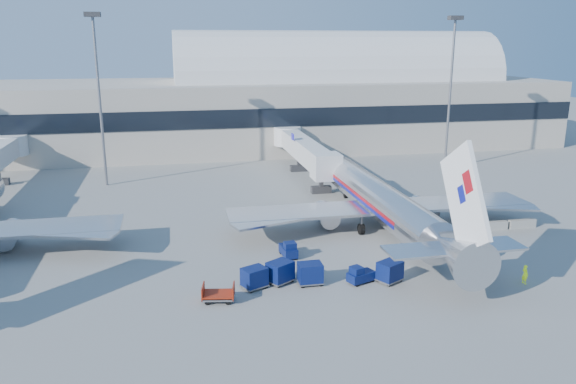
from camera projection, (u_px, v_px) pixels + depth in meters
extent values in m
plane|color=gray|center=(298.00, 252.00, 52.23)|extent=(260.00, 260.00, 0.00)
cube|color=#B2AA9E|center=(90.00, 118.00, 98.73)|extent=(170.00, 28.00, 12.00)
cube|color=black|center=(77.00, 123.00, 85.28)|extent=(170.00, 0.40, 3.00)
cylinder|color=silver|center=(336.00, 80.00, 106.04)|extent=(60.00, 18.00, 18.00)
cylinder|color=silver|center=(378.00, 199.00, 59.12)|extent=(3.80, 28.00, 3.80)
sphere|color=silver|center=(339.00, 170.00, 72.37)|extent=(3.72, 3.72, 3.72)
cone|color=silver|center=(457.00, 252.00, 42.94)|extent=(3.80, 6.00, 3.80)
cube|color=#A60C16|center=(375.00, 194.00, 60.01)|extent=(3.85, 20.16, 0.32)
cube|color=navy|center=(374.00, 197.00, 60.10)|extent=(3.85, 20.16, 0.32)
cube|color=white|center=(465.00, 199.00, 41.33)|extent=(0.35, 7.79, 8.74)
cube|color=silver|center=(454.00, 248.00, 43.36)|extent=(11.00, 3.00, 0.18)
cube|color=silver|center=(381.00, 207.00, 58.33)|extent=(32.00, 5.00, 0.28)
cylinder|color=#B7B7BC|center=(326.00, 215.00, 58.91)|extent=(2.10, 3.80, 2.10)
cylinder|color=#B7B7BC|center=(423.00, 209.00, 61.08)|extent=(2.10, 3.80, 2.10)
cylinder|color=black|center=(346.00, 195.00, 70.16)|extent=(0.40, 0.90, 0.90)
cylinder|color=#B7B7BC|center=(8.00, 235.00, 52.81)|extent=(2.10, 3.80, 2.10)
cube|color=silver|center=(303.00, 149.00, 81.07)|extent=(2.70, 24.00, 2.70)
cube|color=silver|center=(326.00, 166.00, 69.53)|extent=(3.40, 3.20, 3.20)
cylinder|color=silver|center=(287.00, 136.00, 91.95)|extent=(4.40, 4.40, 3.00)
cube|color=#2D2D30|center=(321.00, 179.00, 72.18)|extent=(0.50, 0.50, 3.00)
cube|color=#2D2D30|center=(321.00, 190.00, 72.53)|extent=(2.60, 1.00, 0.90)
cube|color=#2D2D30|center=(299.00, 160.00, 84.48)|extent=(0.50, 0.50, 3.00)
cube|color=#2D2D30|center=(299.00, 168.00, 84.82)|extent=(2.60, 1.00, 0.90)
cube|color=#1D1A93|center=(293.00, 137.00, 80.29)|extent=(0.12, 1.40, 0.90)
cylinder|color=silver|center=(12.00, 145.00, 83.68)|extent=(4.40, 4.40, 3.00)
cylinder|color=slate|center=(100.00, 104.00, 73.83)|extent=(0.36, 0.36, 22.00)
cube|color=#2D2D30|center=(92.00, 14.00, 70.92)|extent=(2.00, 1.20, 0.60)
cylinder|color=slate|center=(450.00, 97.00, 83.67)|extent=(0.36, 0.36, 22.00)
cube|color=#2D2D30|center=(456.00, 18.00, 80.76)|extent=(2.00, 1.20, 0.60)
cube|color=#9E9E96|center=(464.00, 228.00, 57.55)|extent=(3.00, 0.55, 0.90)
cube|color=#9E9E96|center=(493.00, 226.00, 58.20)|extent=(3.00, 0.55, 0.90)
cube|color=#9E9E96|center=(522.00, 224.00, 58.85)|extent=(3.00, 0.55, 0.90)
cube|color=#091549|center=(361.00, 276.00, 45.41)|extent=(2.49, 1.85, 0.73)
cube|color=#091549|center=(357.00, 271.00, 45.01)|extent=(1.17, 1.22, 0.68)
cylinder|color=black|center=(365.00, 275.00, 46.24)|extent=(0.58, 0.40, 0.54)
cube|color=#091549|center=(415.00, 247.00, 51.63)|extent=(2.78, 2.45, 0.82)
cube|color=#091549|center=(410.00, 240.00, 51.67)|extent=(1.43, 1.45, 0.76)
cylinder|color=black|center=(426.00, 250.00, 51.82)|extent=(0.64, 0.54, 0.61)
cube|color=#091549|center=(288.00, 251.00, 50.92)|extent=(1.39, 2.46, 0.77)
cube|color=#091549|center=(290.00, 246.00, 50.28)|extent=(1.11, 1.01, 0.72)
cylinder|color=black|center=(281.00, 251.00, 51.62)|extent=(0.28, 0.59, 0.58)
cube|color=#091549|center=(310.00, 272.00, 44.98)|extent=(1.91, 1.49, 1.53)
cube|color=slate|center=(310.00, 281.00, 45.18)|extent=(2.01, 1.54, 0.11)
cylinder|color=black|center=(317.00, 278.00, 45.88)|extent=(0.42, 0.17, 0.42)
cube|color=#091549|center=(280.00, 271.00, 45.24)|extent=(2.44, 2.31, 1.55)
cube|color=slate|center=(280.00, 280.00, 45.44)|extent=(2.55, 2.41, 0.11)
cylinder|color=black|center=(282.00, 275.00, 46.36)|extent=(0.45, 0.38, 0.43)
cube|color=#091549|center=(254.00, 277.00, 44.26)|extent=(2.25, 2.06, 1.47)
cube|color=slate|center=(254.00, 285.00, 44.45)|extent=(2.37, 2.15, 0.10)
cylinder|color=black|center=(258.00, 281.00, 45.30)|extent=(0.43, 0.32, 0.40)
cube|color=#091549|center=(390.00, 270.00, 45.43)|extent=(2.33, 2.17, 1.50)
cube|color=slate|center=(389.00, 279.00, 45.62)|extent=(2.44, 2.27, 0.10)
cylinder|color=black|center=(390.00, 275.00, 46.50)|extent=(0.44, 0.35, 0.41)
cube|color=#091549|center=(475.00, 260.00, 48.06)|extent=(1.87, 1.63, 1.28)
cube|color=slate|center=(474.00, 267.00, 48.22)|extent=(1.97, 1.70, 0.09)
cylinder|color=black|center=(480.00, 265.00, 48.65)|extent=(0.38, 0.23, 0.35)
cube|color=slate|center=(219.00, 296.00, 42.14)|extent=(2.65, 2.04, 0.13)
cube|color=maroon|center=(218.00, 294.00, 42.09)|extent=(2.66, 2.09, 0.09)
cylinder|color=black|center=(229.00, 295.00, 42.78)|extent=(0.46, 0.25, 0.44)
imported|color=#ABEE19|center=(525.00, 274.00, 45.15)|extent=(0.46, 0.63, 1.58)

